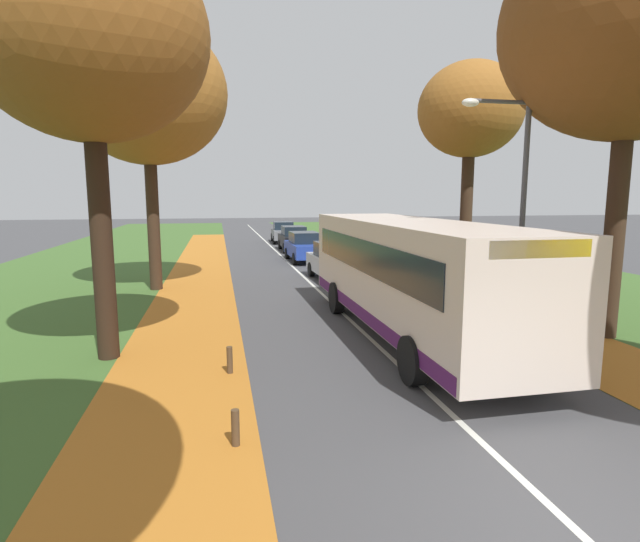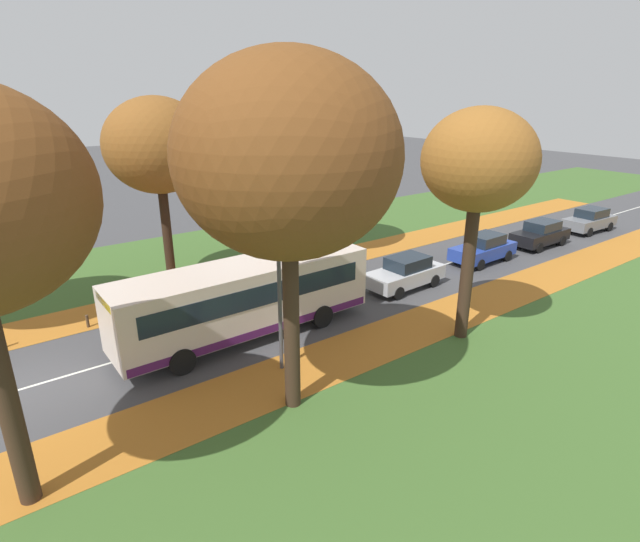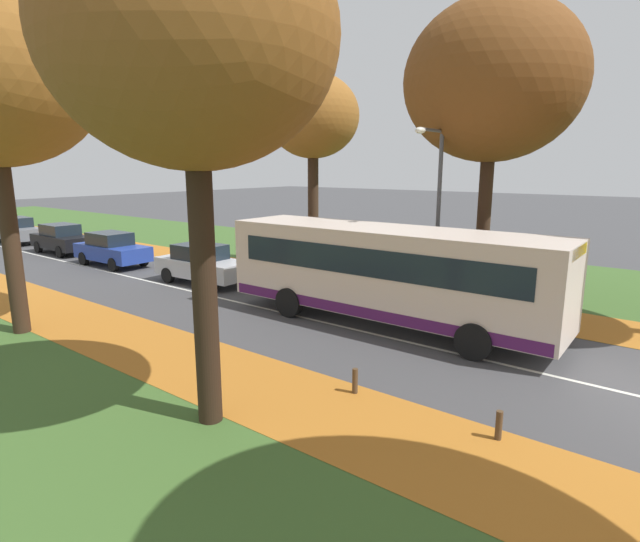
{
  "view_description": "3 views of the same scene",
  "coord_description": "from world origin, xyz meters",
  "px_view_note": "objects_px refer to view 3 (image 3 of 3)",
  "views": [
    {
      "loc": [
        -3.72,
        -3.92,
        3.59
      ],
      "look_at": [
        -0.86,
        10.03,
        1.45
      ],
      "focal_mm": 28.0,
      "sensor_mm": 36.0,
      "label": 1
    },
    {
      "loc": [
        17.25,
        -0.44,
        9.28
      ],
      "look_at": [
        1.02,
        11.6,
        1.96
      ],
      "focal_mm": 28.0,
      "sensor_mm": 36.0,
      "label": 2
    },
    {
      "loc": [
        -11.91,
        0.56,
        4.79
      ],
      "look_at": [
        1.15,
        10.58,
        1.32
      ],
      "focal_mm": 28.0,
      "sensor_mm": 36.0,
      "label": 3
    }
  ],
  "objects_px": {
    "tree_right_mid": "(313,118)",
    "car_grey_fourth_in_line": "(17,230)",
    "bollard_third": "(499,425)",
    "car_black_third_in_line": "(62,239)",
    "streetlamp_right": "(435,198)",
    "car_silver_lead": "(202,264)",
    "tree_left_near": "(192,38)",
    "bus": "(387,270)",
    "tree_right_near": "(493,81)",
    "bollard_fourth": "(355,381)",
    "car_blue_following": "(112,249)"
  },
  "relations": [
    {
      "from": "tree_left_near",
      "to": "bus",
      "type": "height_order",
      "value": "tree_left_near"
    },
    {
      "from": "car_silver_lead",
      "to": "car_black_third_in_line",
      "type": "xyz_separation_m",
      "value": [
        0.01,
        12.01,
        0.0
      ]
    },
    {
      "from": "tree_right_near",
      "to": "bollard_fourth",
      "type": "height_order",
      "value": "tree_right_near"
    },
    {
      "from": "bollard_third",
      "to": "car_black_third_in_line",
      "type": "xyz_separation_m",
      "value": [
        4.76,
        25.8,
        0.54
      ]
    },
    {
      "from": "car_blue_following",
      "to": "car_black_third_in_line",
      "type": "bearing_deg",
      "value": 87.62
    },
    {
      "from": "tree_right_near",
      "to": "bus",
      "type": "height_order",
      "value": "tree_right_near"
    },
    {
      "from": "streetlamp_right",
      "to": "car_black_third_in_line",
      "type": "height_order",
      "value": "streetlamp_right"
    },
    {
      "from": "tree_left_near",
      "to": "tree_right_mid",
      "type": "bearing_deg",
      "value": 30.28
    },
    {
      "from": "tree_right_mid",
      "to": "bus",
      "type": "height_order",
      "value": "tree_right_mid"
    },
    {
      "from": "tree_left_near",
      "to": "tree_right_near",
      "type": "relative_size",
      "value": 0.88
    },
    {
      "from": "tree_left_near",
      "to": "tree_right_near",
      "type": "bearing_deg",
      "value": -3.59
    },
    {
      "from": "tree_left_near",
      "to": "streetlamp_right",
      "type": "xyz_separation_m",
      "value": [
        9.87,
        0.1,
        -3.12
      ]
    },
    {
      "from": "streetlamp_right",
      "to": "bus",
      "type": "xyz_separation_m",
      "value": [
        -2.64,
        0.24,
        -2.03
      ]
    },
    {
      "from": "tree_left_near",
      "to": "tree_right_near",
      "type": "xyz_separation_m",
      "value": [
        12.22,
        -0.77,
        0.76
      ]
    },
    {
      "from": "tree_right_mid",
      "to": "car_black_third_in_line",
      "type": "relative_size",
      "value": 2.09
    },
    {
      "from": "tree_right_near",
      "to": "streetlamp_right",
      "type": "xyz_separation_m",
      "value": [
        -2.35,
        0.86,
        -3.89
      ]
    },
    {
      "from": "bollard_third",
      "to": "streetlamp_right",
      "type": "bearing_deg",
      "value": 33.21
    },
    {
      "from": "tree_right_near",
      "to": "car_grey_fourth_in_line",
      "type": "bearing_deg",
      "value": 99.62
    },
    {
      "from": "tree_left_near",
      "to": "car_black_third_in_line",
      "type": "bearing_deg",
      "value": 70.72
    },
    {
      "from": "car_black_third_in_line",
      "to": "bollard_third",
      "type": "bearing_deg",
      "value": -100.45
    },
    {
      "from": "car_grey_fourth_in_line",
      "to": "streetlamp_right",
      "type": "bearing_deg",
      "value": -84.96
    },
    {
      "from": "tree_right_mid",
      "to": "bus",
      "type": "distance_m",
      "value": 10.03
    },
    {
      "from": "bollard_third",
      "to": "streetlamp_right",
      "type": "relative_size",
      "value": 0.09
    },
    {
      "from": "car_grey_fourth_in_line",
      "to": "bollard_fourth",
      "type": "bearing_deg",
      "value": -99.55
    },
    {
      "from": "bollard_third",
      "to": "car_blue_following",
      "type": "xyz_separation_m",
      "value": [
        4.53,
        20.29,
        0.54
      ]
    },
    {
      "from": "bollard_fourth",
      "to": "streetlamp_right",
      "type": "relative_size",
      "value": 0.09
    },
    {
      "from": "car_blue_following",
      "to": "car_black_third_in_line",
      "type": "height_order",
      "value": "same"
    },
    {
      "from": "bollard_fourth",
      "to": "tree_right_near",
      "type": "bearing_deg",
      "value": 4.85
    },
    {
      "from": "tree_left_near",
      "to": "bollard_fourth",
      "type": "relative_size",
      "value": 16.11
    },
    {
      "from": "tree_right_near",
      "to": "tree_right_mid",
      "type": "bearing_deg",
      "value": 88.92
    },
    {
      "from": "tree_right_mid",
      "to": "bus",
      "type": "relative_size",
      "value": 0.85
    },
    {
      "from": "bollard_fourth",
      "to": "bus",
      "type": "bearing_deg",
      "value": 22.59
    },
    {
      "from": "bollard_third",
      "to": "bus",
      "type": "height_order",
      "value": "bus"
    },
    {
      "from": "tree_right_mid",
      "to": "car_black_third_in_line",
      "type": "distance_m",
      "value": 15.99
    },
    {
      "from": "bus",
      "to": "car_black_third_in_line",
      "type": "relative_size",
      "value": 2.47
    },
    {
      "from": "tree_left_near",
      "to": "car_blue_following",
      "type": "xyz_separation_m",
      "value": [
        7.17,
        15.66,
        -6.05
      ]
    },
    {
      "from": "tree_left_near",
      "to": "streetlamp_right",
      "type": "distance_m",
      "value": 10.35
    },
    {
      "from": "car_silver_lead",
      "to": "bollard_fourth",
      "type": "bearing_deg",
      "value": -113.9
    },
    {
      "from": "streetlamp_right",
      "to": "car_grey_fourth_in_line",
      "type": "xyz_separation_m",
      "value": [
        -2.39,
        27.12,
        -2.92
      ]
    },
    {
      "from": "streetlamp_right",
      "to": "bus",
      "type": "height_order",
      "value": "streetlamp_right"
    },
    {
      "from": "car_grey_fourth_in_line",
      "to": "car_black_third_in_line",
      "type": "bearing_deg",
      "value": -90.74
    },
    {
      "from": "bollard_fourth",
      "to": "car_silver_lead",
      "type": "distance_m",
      "value": 11.75
    },
    {
      "from": "bollard_third",
      "to": "car_grey_fourth_in_line",
      "type": "relative_size",
      "value": 0.13
    },
    {
      "from": "tree_right_mid",
      "to": "streetlamp_right",
      "type": "height_order",
      "value": "tree_right_mid"
    },
    {
      "from": "car_silver_lead",
      "to": "car_black_third_in_line",
      "type": "bearing_deg",
      "value": 89.95
    },
    {
      "from": "tree_right_mid",
      "to": "car_grey_fourth_in_line",
      "type": "bearing_deg",
      "value": 103.75
    },
    {
      "from": "tree_right_near",
      "to": "car_silver_lead",
      "type": "height_order",
      "value": "tree_right_near"
    },
    {
      "from": "bollard_third",
      "to": "streetlamp_right",
      "type": "distance_m",
      "value": 9.3
    },
    {
      "from": "car_blue_following",
      "to": "bollard_fourth",
      "type": "bearing_deg",
      "value": -104.75
    },
    {
      "from": "streetlamp_right",
      "to": "bus",
      "type": "bearing_deg",
      "value": 174.87
    }
  ]
}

